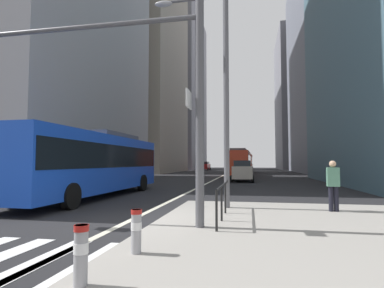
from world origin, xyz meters
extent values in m
plane|color=black|center=(0.00, 20.00, 0.00)|extent=(160.00, 160.00, 0.00)
cube|color=gray|center=(5.50, -1.00, 0.07)|extent=(9.00, 10.00, 0.15)
cube|color=silver|center=(-0.10, -4.00, 0.01)|extent=(0.45, 3.20, 0.01)
cube|color=silver|center=(0.80, -4.00, 0.01)|extent=(0.45, 3.20, 0.01)
cube|color=silver|center=(1.70, -4.00, 0.01)|extent=(0.45, 3.20, 0.01)
cube|color=silver|center=(2.60, -4.00, 0.01)|extent=(0.45, 3.20, 0.01)
cube|color=beige|center=(0.00, 30.00, 0.01)|extent=(0.20, 80.00, 0.01)
cube|color=gray|center=(-16.00, 45.37, 23.30)|extent=(12.66, 20.80, 46.59)
cube|color=gray|center=(-16.00, 71.65, 21.22)|extent=(13.05, 24.78, 42.44)
cube|color=slate|center=(17.00, 47.21, 18.39)|extent=(10.44, 25.18, 36.78)
cube|color=gray|center=(17.00, 73.73, 17.58)|extent=(12.08, 20.14, 35.15)
cube|color=blue|center=(-4.21, 5.52, 1.73)|extent=(2.54, 11.93, 2.75)
cube|color=black|center=(-4.21, 5.52, 2.07)|extent=(2.58, 11.69, 1.10)
cube|color=#4C4C51|center=(-4.20, 7.31, 3.25)|extent=(1.77, 4.30, 0.30)
cylinder|color=black|center=(-3.02, 1.70, 0.50)|extent=(0.30, 1.00, 1.00)
cylinder|color=black|center=(-5.42, 1.71, 0.50)|extent=(0.30, 1.00, 1.00)
cylinder|color=black|center=(-3.00, 9.33, 0.50)|extent=(0.30, 1.00, 1.00)
cylinder|color=black|center=(-5.40, 9.34, 0.50)|extent=(0.30, 1.00, 1.00)
cube|color=silver|center=(-7.59, 6.54, 0.87)|extent=(1.85, 4.33, 1.10)
cube|color=black|center=(-7.58, 6.69, 1.68)|extent=(1.53, 2.35, 0.52)
cylinder|color=black|center=(-6.70, 5.06, 0.32)|extent=(0.23, 0.64, 0.64)
cylinder|color=black|center=(-8.52, 5.09, 0.32)|extent=(0.23, 0.64, 0.64)
cylinder|color=black|center=(-6.65, 7.98, 0.32)|extent=(0.23, 0.64, 0.64)
cylinder|color=black|center=(-8.47, 8.01, 0.32)|extent=(0.23, 0.64, 0.64)
cube|color=red|center=(2.30, 29.73, 1.73)|extent=(2.79, 11.15, 2.75)
cube|color=black|center=(2.30, 29.73, 2.07)|extent=(2.82, 10.92, 1.10)
cube|color=#4C4C51|center=(2.25, 28.06, 3.25)|extent=(1.85, 4.03, 0.30)
cylinder|color=black|center=(1.19, 33.30, 0.50)|extent=(0.33, 1.01, 1.00)
cylinder|color=black|center=(3.59, 33.24, 0.50)|extent=(0.33, 1.01, 1.00)
cylinder|color=black|center=(1.01, 26.21, 0.50)|extent=(0.33, 1.01, 1.00)
cylinder|color=black|center=(3.40, 26.15, 0.50)|extent=(0.33, 1.01, 1.00)
cube|color=red|center=(2.70, 45.87, 1.73)|extent=(2.74, 10.90, 2.75)
cube|color=black|center=(2.70, 45.87, 2.07)|extent=(2.77, 10.69, 1.10)
cube|color=#4C4C51|center=(2.67, 44.24, 3.25)|extent=(1.83, 3.94, 0.30)
cylinder|color=black|center=(1.58, 49.37, 0.50)|extent=(0.32, 1.01, 1.00)
cylinder|color=black|center=(3.98, 49.32, 0.50)|extent=(0.32, 1.01, 1.00)
cylinder|color=black|center=(1.43, 42.42, 0.50)|extent=(0.32, 1.01, 1.00)
cylinder|color=black|center=(3.83, 42.37, 0.50)|extent=(0.32, 1.01, 1.00)
cube|color=maroon|center=(-6.29, 58.65, 0.87)|extent=(1.94, 4.41, 1.10)
cube|color=black|center=(-6.28, 58.80, 1.68)|extent=(1.58, 2.40, 0.52)
cylinder|color=black|center=(-5.44, 57.14, 0.32)|extent=(0.24, 0.65, 0.64)
cylinder|color=black|center=(-7.25, 57.21, 0.32)|extent=(0.24, 0.65, 0.64)
cylinder|color=black|center=(-5.32, 60.09, 0.32)|extent=(0.24, 0.65, 0.64)
cylinder|color=black|center=(-7.14, 60.16, 0.32)|extent=(0.24, 0.65, 0.64)
cube|color=#B2A899|center=(2.88, 19.93, 0.87)|extent=(1.83, 4.42, 1.10)
cube|color=black|center=(2.89, 19.78, 1.68)|extent=(1.52, 2.39, 0.52)
cylinder|color=black|center=(1.95, 21.41, 0.32)|extent=(0.23, 0.64, 0.64)
cylinder|color=black|center=(3.77, 21.44, 0.32)|extent=(0.23, 0.64, 0.64)
cylinder|color=black|center=(1.99, 18.43, 0.32)|extent=(0.23, 0.64, 0.64)
cylinder|color=black|center=(3.81, 18.45, 0.32)|extent=(0.23, 0.64, 0.64)
cylinder|color=#515156|center=(2.34, -1.13, 3.15)|extent=(0.22, 0.22, 6.00)
cylinder|color=#515156|center=(-1.06, -1.13, 5.55)|extent=(6.80, 0.14, 0.14)
cube|color=white|center=(2.09, -1.31, 3.35)|extent=(0.04, 0.60, 0.44)
cylinder|color=#56565B|center=(2.76, 2.30, 4.15)|extent=(0.20, 0.20, 8.00)
cylinder|color=#56565B|center=(1.56, 2.30, 7.95)|extent=(2.40, 0.10, 0.10)
ellipsoid|color=#B2B2B7|center=(0.36, 2.30, 7.90)|extent=(0.70, 0.32, 0.20)
cylinder|color=#99999E|center=(1.39, -5.00, 0.54)|extent=(0.18, 0.18, 0.79)
cylinder|color=white|center=(1.39, -5.00, 0.64)|extent=(0.19, 0.19, 0.14)
cylinder|color=#B21E19|center=(1.39, -5.00, 0.90)|extent=(0.20, 0.20, 0.08)
cylinder|color=#99999E|center=(1.58, -3.50, 0.54)|extent=(0.18, 0.18, 0.77)
cylinder|color=white|center=(1.58, -3.50, 0.63)|extent=(0.19, 0.19, 0.14)
cylinder|color=#B21E19|center=(1.58, -3.50, 0.88)|extent=(0.20, 0.20, 0.08)
cylinder|color=black|center=(2.80, -1.52, 0.62)|extent=(0.06, 0.06, 0.95)
cylinder|color=black|center=(2.80, -0.22, 0.62)|extent=(0.06, 0.06, 0.95)
cylinder|color=black|center=(2.80, 1.08, 0.62)|extent=(0.06, 0.06, 0.95)
cylinder|color=black|center=(2.80, 2.38, 0.62)|extent=(0.06, 0.06, 0.95)
cylinder|color=black|center=(2.80, 0.43, 1.10)|extent=(0.06, 3.90, 0.06)
cylinder|color=black|center=(6.37, 2.10, 0.56)|extent=(0.15, 0.15, 0.82)
cylinder|color=black|center=(6.21, 2.11, 0.56)|extent=(0.15, 0.15, 0.82)
cube|color=#4C7F66|center=(6.29, 2.10, 1.28)|extent=(0.39, 0.26, 0.63)
sphere|color=tan|center=(6.29, 2.10, 1.71)|extent=(0.22, 0.22, 0.22)
camera|label=1|loc=(3.59, -8.72, 1.76)|focal=28.47mm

